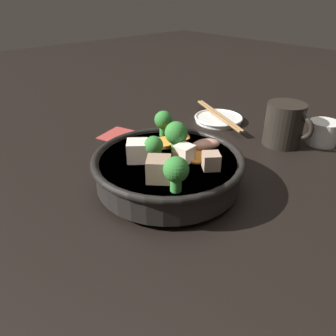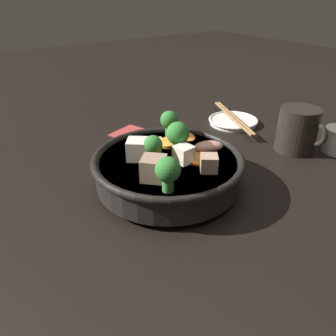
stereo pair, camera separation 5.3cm
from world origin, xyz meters
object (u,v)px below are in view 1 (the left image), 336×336
(stirfry_bowl, at_px, (168,166))
(dark_mug, at_px, (285,124))
(tea_cup, at_px, (323,132))
(side_saucer, at_px, (218,119))
(chopsticks_pair, at_px, (219,115))

(stirfry_bowl, xyz_separation_m, dark_mug, (0.04, 0.29, 0.01))
(stirfry_bowl, distance_m, tea_cup, 0.37)
(side_saucer, distance_m, chopsticks_pair, 0.01)
(side_saucer, bearing_deg, tea_cup, 15.69)
(stirfry_bowl, distance_m, chopsticks_pair, 0.32)
(tea_cup, bearing_deg, dark_mug, -129.52)
(stirfry_bowl, height_order, chopsticks_pair, stirfry_bowl)
(dark_mug, bearing_deg, chopsticks_pair, 179.66)
(side_saucer, relative_size, dark_mug, 1.16)
(stirfry_bowl, distance_m, dark_mug, 0.29)
(dark_mug, relative_size, chopsticks_pair, 0.48)
(dark_mug, bearing_deg, side_saucer, 179.66)
(stirfry_bowl, xyz_separation_m, chopsticks_pair, (-0.14, 0.29, -0.02))
(tea_cup, bearing_deg, chopsticks_pair, -164.31)
(stirfry_bowl, bearing_deg, chopsticks_pair, 115.61)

